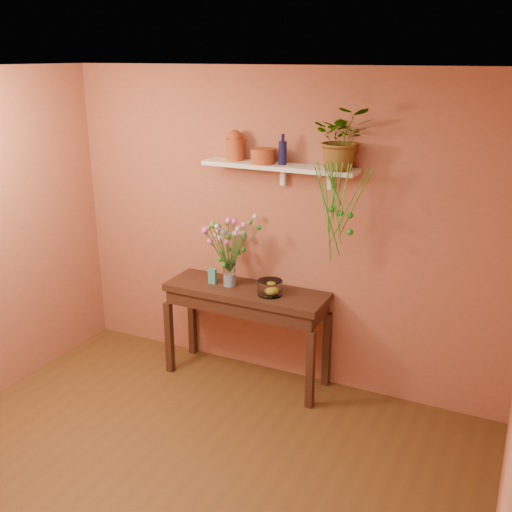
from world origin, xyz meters
name	(u,v)px	position (x,y,z in m)	size (l,w,h in m)	color
room	(138,318)	(0.00, 0.00, 1.35)	(4.04, 4.04, 2.70)	#543618
sideboard	(246,302)	(-0.19, 1.75, 0.74)	(1.43, 0.46, 0.87)	#3C2016
wall_shelf	(280,167)	(0.06, 1.87, 1.92)	(1.30, 0.24, 0.19)	white
terracotta_jug	(235,146)	(-0.36, 1.89, 2.06)	(0.16, 0.16, 0.25)	#994B1C
terracotta_pot	(263,156)	(-0.08, 1.85, 2.00)	(0.20, 0.20, 0.12)	#994B1C
blue_bottle	(283,152)	(0.08, 1.87, 2.04)	(0.09, 0.09, 0.24)	#11123C
spider_plant	(343,138)	(0.57, 1.87, 2.18)	(0.43, 0.37, 0.48)	#1F7918
plant_fronds	(339,209)	(0.61, 1.73, 1.66)	(0.46, 0.36, 0.79)	#1F7918
glass_vase	(230,275)	(-0.35, 1.75, 0.96)	(0.11, 0.11, 0.23)	white
bouquet	(228,237)	(-0.37, 1.75, 1.31)	(0.53, 0.52, 0.52)	#386B28
glass_bowl	(270,288)	(0.05, 1.71, 0.92)	(0.21, 0.21, 0.13)	white
lemon	(271,290)	(0.06, 1.73, 0.91)	(0.07, 0.07, 0.07)	yellow
carton	(212,276)	(-0.52, 1.74, 0.93)	(0.07, 0.05, 0.13)	teal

